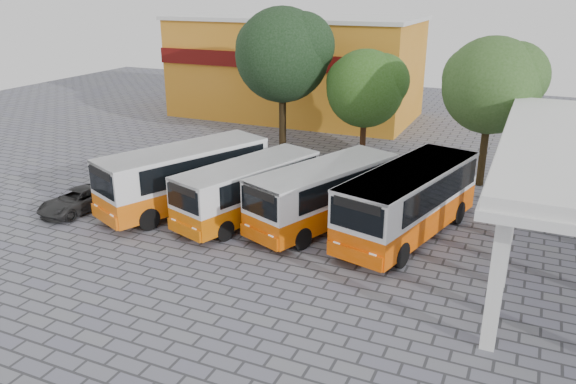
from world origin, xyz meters
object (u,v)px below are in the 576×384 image
at_px(bus_centre_left, 248,187).
at_px(bus_far_right, 409,198).
at_px(bus_centre_right, 324,192).
at_px(parked_car, 78,200).
at_px(bus_far_left, 185,174).

relative_size(bus_centre_left, bus_far_right, 0.89).
height_order(bus_centre_right, parked_car, bus_centre_right).
bearing_deg(bus_centre_left, parked_car, -143.89).
relative_size(bus_far_left, bus_far_right, 1.00).
bearing_deg(parked_car, bus_centre_left, 24.52).
bearing_deg(bus_centre_right, bus_far_right, 26.48).
bearing_deg(bus_far_right, bus_far_left, -159.69).
bearing_deg(bus_far_right, bus_centre_left, -157.49).
relative_size(bus_far_left, bus_centre_left, 1.13).
xyz_separation_m(bus_far_right, parked_car, (-15.73, -3.66, -1.27)).
height_order(bus_centre_left, parked_car, bus_centre_left).
distance_m(bus_centre_left, bus_far_right, 7.52).
height_order(bus_centre_left, bus_centre_right, bus_centre_right).
distance_m(bus_centre_right, parked_car, 12.39).
bearing_deg(bus_centre_right, bus_far_left, -152.03).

